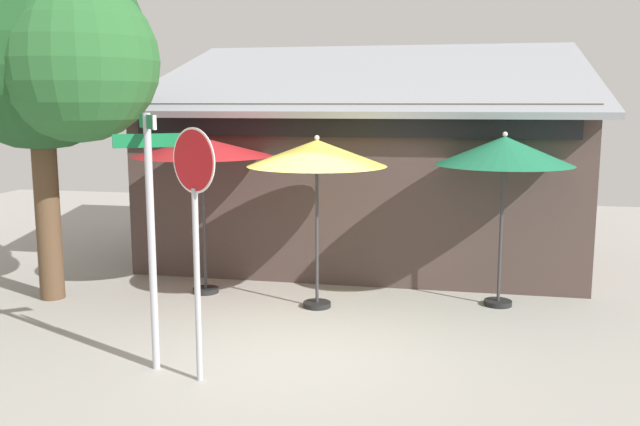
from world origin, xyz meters
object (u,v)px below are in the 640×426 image
at_px(patio_umbrella_crimson_left, 202,149).
at_px(shade_tree, 47,48).
at_px(patio_umbrella_forest_green_right, 504,152).
at_px(street_sign_post, 151,218).
at_px(stop_sign, 195,209).
at_px(patio_umbrella_mustard_center, 317,154).

relative_size(patio_umbrella_crimson_left, shade_tree, 0.46).
bearing_deg(patio_umbrella_forest_green_right, street_sign_post, -139.76).
height_order(patio_umbrella_crimson_left, shade_tree, shade_tree).
relative_size(stop_sign, patio_umbrella_mustard_center, 1.08).
distance_m(street_sign_post, patio_umbrella_forest_green_right, 5.56).
bearing_deg(patio_umbrella_mustard_center, patio_umbrella_forest_green_right, 13.46).
xyz_separation_m(patio_umbrella_mustard_center, patio_umbrella_forest_green_right, (2.83, 0.68, 0.03)).
bearing_deg(patio_umbrella_mustard_center, patio_umbrella_crimson_left, 168.01).
bearing_deg(patio_umbrella_crimson_left, patio_umbrella_forest_green_right, 2.87).
distance_m(stop_sign, patio_umbrella_forest_green_right, 5.24).
xyz_separation_m(street_sign_post, stop_sign, (0.66, -0.23, 0.16)).
xyz_separation_m(patio_umbrella_crimson_left, patio_umbrella_mustard_center, (2.04, -0.43, -0.03)).
distance_m(patio_umbrella_crimson_left, patio_umbrella_forest_green_right, 4.87).
height_order(street_sign_post, patio_umbrella_crimson_left, street_sign_post).
distance_m(stop_sign, shade_tree, 4.76).
height_order(street_sign_post, shade_tree, shade_tree).
bearing_deg(shade_tree, patio_umbrella_mustard_center, 6.99).
xyz_separation_m(street_sign_post, patio_umbrella_forest_green_right, (4.22, 3.58, 0.58)).
xyz_separation_m(stop_sign, shade_tree, (-3.42, 2.62, 2.02)).
bearing_deg(stop_sign, street_sign_post, 160.43).
xyz_separation_m(patio_umbrella_forest_green_right, shade_tree, (-6.99, -1.19, 1.60)).
distance_m(patio_umbrella_mustard_center, shade_tree, 4.50).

